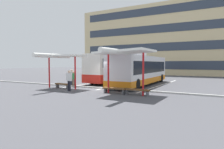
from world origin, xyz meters
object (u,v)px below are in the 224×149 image
(coach_bus_0, at_px, (120,68))
(waiting_shelter_0, at_px, (60,57))
(bench_2, at_px, (137,90))
(waiting_shelter_1, at_px, (123,53))
(waiting_passenger_1, at_px, (72,76))
(waiting_passenger_2, at_px, (69,79))
(waiting_passenger_0, at_px, (74,78))
(coach_bus_1, at_px, (141,70))
(bench_1, at_px, (114,89))
(bench_0, at_px, (63,85))

(coach_bus_0, distance_m, waiting_shelter_0, 9.27)
(bench_2, bearing_deg, waiting_shelter_1, -155.55)
(coach_bus_0, distance_m, waiting_passenger_1, 6.98)
(waiting_shelter_0, height_order, waiting_passenger_2, waiting_shelter_0)
(coach_bus_0, height_order, waiting_passenger_1, coach_bus_0)
(waiting_shelter_1, xyz_separation_m, waiting_passenger_0, (-6.78, 2.43, -2.22))
(coach_bus_0, xyz_separation_m, waiting_passenger_2, (0.30, -9.98, -0.69))
(coach_bus_0, height_order, waiting_shelter_1, coach_bus_0)
(coach_bus_1, xyz_separation_m, bench_2, (2.40, -6.90, -1.27))
(bench_2, height_order, waiting_passenger_1, waiting_passenger_1)
(coach_bus_1, bearing_deg, waiting_passenger_0, -137.31)
(bench_2, height_order, waiting_passenger_0, waiting_passenger_0)
(waiting_shelter_0, xyz_separation_m, bench_1, (5.90, -0.25, -2.62))
(bench_1, xyz_separation_m, bench_2, (1.80, 0.14, 0.00))
(waiting_shelter_1, bearing_deg, bench_2, 24.45)
(bench_1, bearing_deg, bench_2, 4.31)
(coach_bus_1, bearing_deg, coach_bus_0, 148.44)
(bench_0, bearing_deg, waiting_shelter_1, -7.29)
(bench_1, bearing_deg, waiting_passenger_1, 157.39)
(coach_bus_1, xyz_separation_m, waiting_passenger_2, (-3.36, -7.73, -0.58))
(waiting_passenger_2, bearing_deg, bench_2, 8.21)
(bench_1, relative_size, waiting_passenger_1, 1.10)
(waiting_passenger_2, bearing_deg, waiting_shelter_1, 4.96)
(bench_0, height_order, waiting_passenger_2, waiting_passenger_2)
(bench_2, relative_size, waiting_passenger_0, 1.29)
(coach_bus_1, height_order, waiting_passenger_2, coach_bus_1)
(coach_bus_0, height_order, waiting_shelter_0, coach_bus_0)
(waiting_passenger_1, bearing_deg, waiting_shelter_0, -73.93)
(coach_bus_0, distance_m, waiting_shelter_1, 10.95)
(waiting_shelter_0, relative_size, waiting_shelter_1, 0.87)
(bench_2, distance_m, waiting_passenger_2, 5.86)
(coach_bus_0, relative_size, waiting_passenger_1, 6.89)
(waiting_shelter_1, relative_size, waiting_passenger_1, 2.93)
(bench_0, height_order, waiting_passenger_1, waiting_passenger_1)
(waiting_shelter_0, bearing_deg, coach_bus_0, 79.68)
(coach_bus_0, relative_size, coach_bus_1, 0.99)
(bench_0, bearing_deg, waiting_passenger_2, -33.63)
(waiting_passenger_1, height_order, waiting_passenger_2, waiting_passenger_2)
(waiting_passenger_1, xyz_separation_m, waiting_passenger_2, (2.67, -3.46, 0.03))
(coach_bus_1, height_order, waiting_shelter_1, coach_bus_1)
(waiting_passenger_0, bearing_deg, waiting_shelter_1, -19.73)
(coach_bus_0, relative_size, bench_0, 6.85)
(waiting_shelter_0, xyz_separation_m, waiting_passenger_0, (0.02, 1.91, -2.08))
(coach_bus_0, height_order, bench_1, coach_bus_0)
(waiting_passenger_0, bearing_deg, bench_0, -90.79)
(waiting_shelter_1, relative_size, waiting_passenger_2, 2.87)
(bench_1, relative_size, waiting_passenger_0, 1.23)
(waiting_shelter_1, xyz_separation_m, bench_2, (0.90, 0.41, -2.76))
(bench_0, height_order, bench_2, same)
(coach_bus_0, xyz_separation_m, bench_0, (-1.64, -8.69, -1.39))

